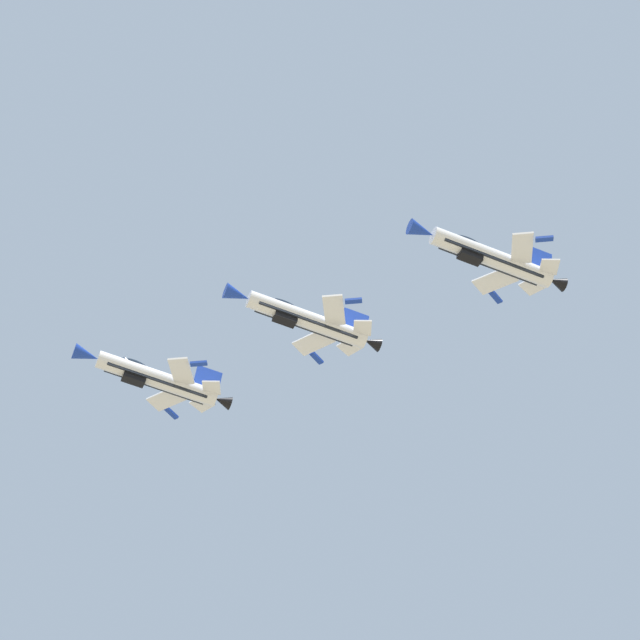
# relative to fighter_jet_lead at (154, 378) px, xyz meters

# --- Properties ---
(fighter_jet_lead) EXTENTS (15.83, 9.85, 4.90)m
(fighter_jet_lead) POSITION_rel_fighter_jet_lead_xyz_m (0.00, 0.00, 0.00)
(fighter_jet_lead) COLOR white
(fighter_jet_left_wing) EXTENTS (15.83, 9.98, 4.74)m
(fighter_jet_left_wing) POSITION_rel_fighter_jet_lead_xyz_m (8.49, -13.06, 1.64)
(fighter_jet_left_wing) COLOR white
(fighter_jet_right_wing) EXTENTS (15.83, 9.79, 4.97)m
(fighter_jet_right_wing) POSITION_rel_fighter_jet_lead_xyz_m (18.26, -28.66, 1.12)
(fighter_jet_right_wing) COLOR white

